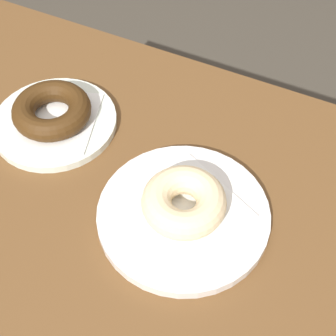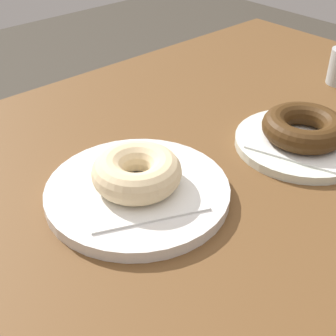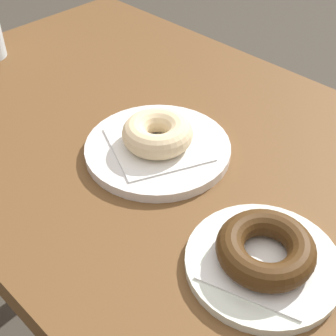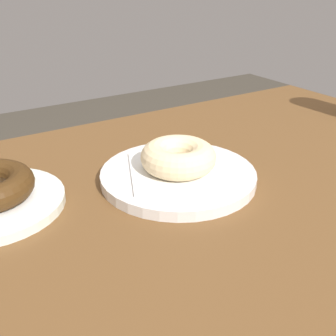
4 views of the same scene
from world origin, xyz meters
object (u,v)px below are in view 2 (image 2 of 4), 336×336
plate_chocolate_ring (301,143)px  donut_sugar_ring (137,172)px  donut_chocolate_ring (304,127)px  plate_sugar_ring (138,192)px

plate_chocolate_ring → donut_sugar_ring: 0.26m
donut_chocolate_ring → plate_sugar_ring: donut_chocolate_ring is taller
plate_sugar_ring → donut_sugar_ring: size_ratio=2.09×
plate_chocolate_ring → donut_chocolate_ring: size_ratio=1.60×
plate_chocolate_ring → plate_sugar_ring: 0.26m
plate_chocolate_ring → donut_sugar_ring: (-0.25, 0.07, 0.03)m
donut_chocolate_ring → donut_sugar_ring: size_ratio=1.09×
plate_sugar_ring → donut_sugar_ring: donut_sugar_ring is taller
plate_sugar_ring → plate_chocolate_ring: bearing=-14.7°
plate_sugar_ring → donut_sugar_ring: bearing=-135.0°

